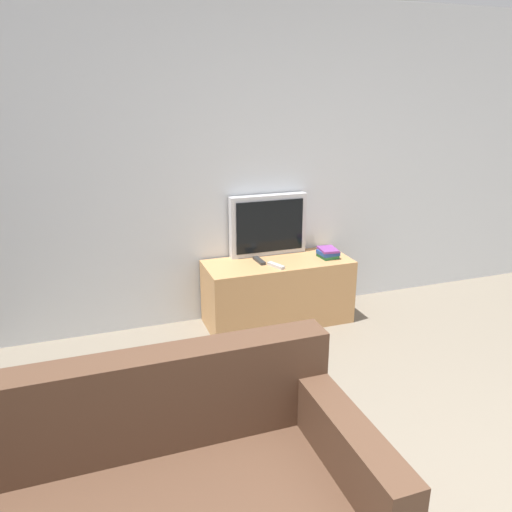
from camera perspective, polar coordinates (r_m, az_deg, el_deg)
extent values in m
cube|color=silver|center=(4.20, -0.40, 10.22)|extent=(9.00, 0.06, 2.60)
cube|color=tan|center=(4.25, 2.49, -4.10)|extent=(1.22, 0.49, 0.55)
cube|color=silver|center=(4.25, 1.39, 3.55)|extent=(0.67, 0.08, 0.52)
cube|color=black|center=(4.21, 1.61, 3.40)|extent=(0.59, 0.01, 0.44)
cube|color=#4C3323|center=(2.18, -16.19, -16.47)|extent=(1.86, 0.17, 0.44)
cube|color=#4C3323|center=(2.29, 9.52, -24.43)|extent=(0.14, 0.87, 0.70)
cube|color=#2D753D|center=(4.28, 8.20, 0.03)|extent=(0.15, 0.16, 0.03)
cube|color=#23478E|center=(4.26, 8.24, 0.39)|extent=(0.16, 0.16, 0.03)
cube|color=#7A3884|center=(4.26, 8.23, 0.75)|extent=(0.15, 0.20, 0.02)
cube|color=#2D2D2D|center=(4.12, 0.37, -0.53)|extent=(0.05, 0.19, 0.02)
cube|color=#B7B7B7|center=(4.01, 2.30, -1.09)|extent=(0.10, 0.17, 0.02)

